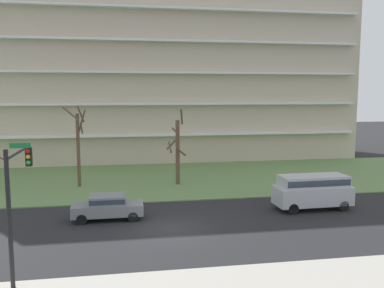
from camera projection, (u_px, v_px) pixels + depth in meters
The scene contains 8 objects.
ground at pixel (170, 229), 24.35m from camera, with size 160.00×160.00×0.00m, color #232326.
grass_lawn_strip at pixel (153, 179), 38.04m from camera, with size 80.00×16.00×0.08m, color #66844C.
apartment_building at pixel (144, 75), 49.92m from camera, with size 49.92×11.79×20.21m.
tree_left at pixel (78, 145), 34.58m from camera, with size 1.92×1.93×6.91m.
tree_center at pixel (177, 150), 35.53m from camera, with size 1.70×1.72×6.58m.
van_silver_near_left at pixel (313, 189), 28.29m from camera, with size 5.26×2.16×2.36m.
sedan_gray_center_left at pixel (108, 206), 26.08m from camera, with size 4.41×1.83×1.57m.
traffic_signal_mast at pixel (17, 188), 17.65m from camera, with size 0.90×4.30×5.79m.
Camera 1 is at (-2.67, -23.42, 7.97)m, focal length 38.78 mm.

